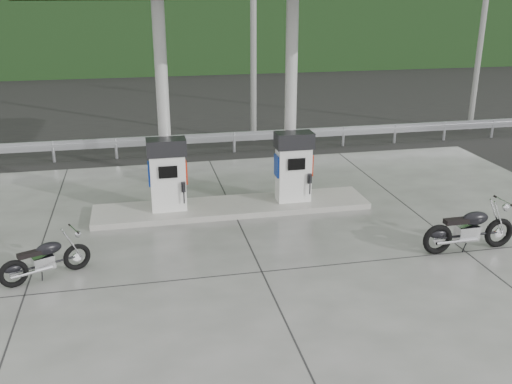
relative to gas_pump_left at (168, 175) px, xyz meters
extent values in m
plane|color=black|center=(1.60, -2.50, -1.07)|extent=(160.00, 160.00, 0.00)
cube|color=#61625D|center=(1.60, -2.50, -1.06)|extent=(18.00, 14.00, 0.02)
cube|color=#99968E|center=(1.60, 0.00, -0.98)|extent=(7.00, 1.40, 0.15)
cylinder|color=silver|center=(0.00, 0.40, 1.60)|extent=(0.30, 0.30, 5.00)
cylinder|color=silver|center=(3.20, 0.40, 1.60)|extent=(0.30, 0.30, 5.00)
cube|color=black|center=(1.60, 9.00, -1.07)|extent=(60.00, 7.00, 0.01)
cylinder|color=gray|center=(3.60, 7.00, 2.93)|extent=(0.22, 0.22, 8.00)
cylinder|color=gray|center=(12.60, 7.00, 2.93)|extent=(0.22, 0.22, 8.00)
cube|color=black|center=(1.60, 27.50, 1.93)|extent=(80.00, 6.00, 6.00)
camera|label=1|loc=(-0.62, -13.46, 4.28)|focal=40.00mm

